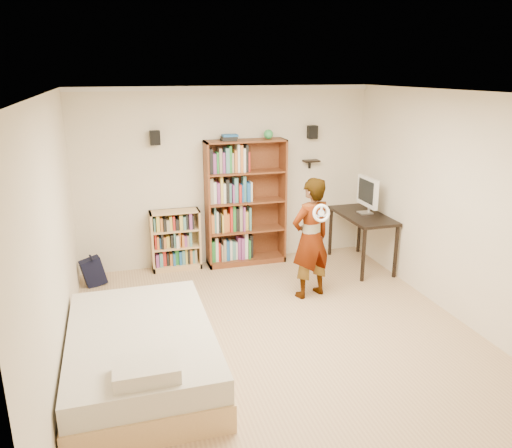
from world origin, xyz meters
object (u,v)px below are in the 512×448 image
Objects in this scene: tall_bookshelf at (246,203)px; computer_desk at (361,240)px; person at (311,238)px; low_bookshelf at (176,240)px; daybed at (141,347)px.

computer_desk is (1.67, -0.62, -0.55)m from tall_bookshelf.
tall_bookshelf is 1.51m from person.
daybed is (-0.70, -2.72, -0.14)m from low_bookshelf.
person reaches higher than computer_desk.
computer_desk is (2.76, -0.66, -0.05)m from low_bookshelf.
daybed is 2.66m from person.
low_bookshelf reaches higher than computer_desk.
low_bookshelf is 2.82m from daybed.
tall_bookshelf is at bearing -2.10° from low_bookshelf.
low_bookshelf is 2.84m from computer_desk.
daybed is (-3.46, -2.06, -0.10)m from computer_desk.
tall_bookshelf is 1.87m from computer_desk.
daybed is at bearing -149.25° from computer_desk.
computer_desk reaches higher than daybed.
tall_bookshelf reaches higher than computer_desk.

